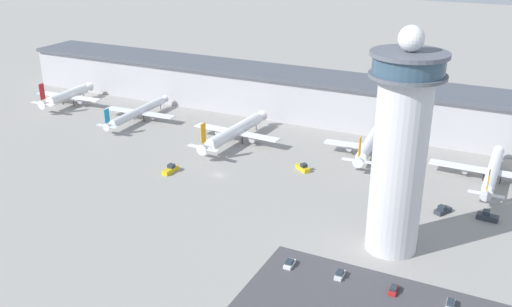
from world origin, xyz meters
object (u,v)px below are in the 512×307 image
control_tower (400,147)px  car_maroon_suv (394,290)px  airplane_gate_charlie (235,131)px  service_truck_catering (303,168)px  car_blue_compact (450,305)px  car_green_van (340,275)px  airplane_gate_echo (493,171)px  service_truck_fuel (170,170)px  airplane_gate_alpha (68,96)px  service_truck_water (487,217)px  airplane_gate_delta (368,146)px  service_truck_baggage (443,210)px  car_yellow_taxi (290,264)px  airplane_gate_bravo (138,112)px

control_tower → car_maroon_suv: bearing=-73.6°
airplane_gate_charlie → service_truck_catering: 36.11m
car_blue_compact → car_green_van: (-25.65, 0.22, 0.01)m
airplane_gate_echo → service_truck_fuel: 106.57m
airplane_gate_alpha → service_truck_water: (186.26, -30.31, -3.71)m
control_tower → airplane_gate_echo: size_ratio=1.41×
airplane_gate_charlie → car_green_van: (65.27, -67.96, -3.98)m
airplane_gate_delta → control_tower: bearing=-68.3°
airplane_gate_alpha → airplane_gate_echo: 184.82m
control_tower → car_maroon_suv: 33.91m
airplane_gate_alpha → service_truck_water: bearing=-9.2°
service_truck_fuel → airplane_gate_delta: bearing=36.9°
airplane_gate_echo → service_truck_catering: 61.80m
airplane_gate_alpha → car_green_van: size_ratio=8.27×
car_maroon_suv → car_green_van: (-13.06, 0.22, 0.03)m
service_truck_water → service_truck_baggage: bearing=-173.8°
control_tower → service_truck_water: 43.84m
service_truck_fuel → car_yellow_taxi: size_ratio=1.58×
service_truck_water → car_green_van: service_truck_water is taller
airplane_gate_charlie → car_yellow_taxi: airplane_gate_charlie is taller
airplane_gate_charlie → service_truck_fuel: size_ratio=6.54×
airplane_gate_alpha → service_truck_baggage: size_ratio=5.69×
airplane_gate_delta → service_truck_catering: 26.90m
airplane_gate_bravo → service_truck_catering: bearing=-12.2°
service_truck_fuel → car_yellow_taxi: service_truck_fuel is taller
airplane_gate_delta → car_blue_compact: airplane_gate_delta is taller
control_tower → service_truck_baggage: 38.68m
airplane_gate_charlie → service_truck_catering: size_ratio=7.14×
airplane_gate_delta → car_yellow_taxi: bearing=-88.1°
airplane_gate_echo → car_maroon_suv: size_ratio=9.82×
airplane_gate_bravo → car_yellow_taxi: airplane_gate_bravo is taller
service_truck_catering → car_blue_compact: bearing=-43.9°
airplane_gate_charlie → airplane_gate_delta: (50.06, 7.93, -0.22)m
service_truck_catering → car_green_van: 63.49m
car_blue_compact → car_yellow_taxi: bearing=-179.0°
control_tower → car_maroon_suv: (5.56, -18.91, -27.59)m
airplane_gate_alpha → service_truck_baggage: bearing=-10.3°
service_truck_fuel → service_truck_water: bearing=7.0°
control_tower → service_truck_water: size_ratio=9.54×
car_green_van → car_maroon_suv: bearing=-1.0°
airplane_gate_echo → service_truck_catering: (-58.93, -18.37, -2.96)m
control_tower → service_truck_water: (21.12, 27.14, -27.18)m
car_blue_compact → car_maroon_suv: size_ratio=1.11×
service_truck_catering → airplane_gate_charlie: bearing=158.8°
service_truck_fuel → car_blue_compact: 102.96m
airplane_gate_bravo → airplane_gate_charlie: bearing=-5.8°
airplane_gate_charlie → car_yellow_taxi: 86.71m
service_truck_fuel → service_truck_water: service_truck_water is taller
car_blue_compact → car_maroon_suv: 12.59m
service_truck_catering → car_maroon_suv: 71.11m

